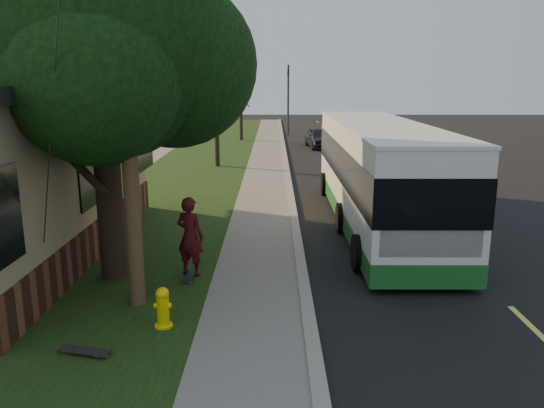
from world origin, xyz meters
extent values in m
plane|color=black|center=(0.00, 0.00, 0.00)|extent=(120.00, 120.00, 0.00)
cube|color=black|center=(4.00, 10.00, 0.01)|extent=(8.00, 80.00, 0.01)
cube|color=gray|center=(0.00, 10.00, 0.06)|extent=(0.25, 80.00, 0.12)
cube|color=slate|center=(-1.00, 10.00, 0.04)|extent=(2.00, 80.00, 0.08)
cube|color=black|center=(-4.50, 10.00, 0.04)|extent=(5.00, 80.00, 0.07)
cylinder|color=yellow|center=(-2.60, 0.00, 0.35)|extent=(0.22, 0.22, 0.55)
sphere|color=yellow|center=(-2.60, 0.00, 0.69)|extent=(0.24, 0.24, 0.24)
cylinder|color=yellow|center=(-2.60, 0.00, 0.47)|extent=(0.30, 0.10, 0.10)
cylinder|color=yellow|center=(-2.60, 0.00, 0.47)|extent=(0.10, 0.18, 0.10)
cylinder|color=yellow|center=(-2.60, 0.00, 0.09)|extent=(0.32, 0.32, 0.04)
cylinder|color=#473321|center=(-3.30, 1.00, 4.57)|extent=(0.30, 0.30, 9.00)
cylinder|color=#2D2D30|center=(-4.20, -0.10, 3.80)|extent=(2.52, 3.21, 7.60)
cylinder|color=black|center=(-4.20, 2.50, 2.07)|extent=(0.56, 0.56, 4.00)
sphere|color=black|center=(-4.20, 2.50, 5.27)|extent=(5.20, 5.20, 5.20)
sphere|color=black|center=(-2.80, 3.10, 4.67)|extent=(3.60, 3.60, 3.60)
sphere|color=black|center=(-5.40, 2.10, 4.97)|extent=(3.80, 3.80, 3.80)
sphere|color=black|center=(-3.90, 1.20, 4.37)|extent=(3.20, 3.20, 3.20)
sphere|color=black|center=(-4.80, 3.90, 5.67)|extent=(3.40, 3.40, 3.40)
cylinder|color=black|center=(-3.50, 18.00, 1.72)|extent=(0.24, 0.24, 3.30)
cylinder|color=black|center=(-3.50, 18.00, 3.37)|extent=(1.38, 0.57, 2.01)
cylinder|color=black|center=(-3.50, 18.00, 3.37)|extent=(0.74, 1.21, 1.58)
cylinder|color=black|center=(-3.50, 18.00, 3.37)|extent=(0.65, 1.05, 1.95)
cylinder|color=black|center=(-3.50, 18.00, 3.37)|extent=(1.28, 0.53, 1.33)
cylinder|color=black|center=(-3.50, 18.00, 3.37)|extent=(0.75, 1.21, 1.70)
cylinder|color=black|center=(-3.00, 30.00, 1.58)|extent=(0.24, 0.24, 3.03)
cylinder|color=black|center=(-3.00, 30.00, 3.10)|extent=(1.38, 0.57, 2.01)
cylinder|color=black|center=(-3.00, 30.00, 3.10)|extent=(0.74, 1.21, 1.58)
cylinder|color=black|center=(-3.00, 30.00, 3.10)|extent=(0.65, 1.05, 1.95)
cylinder|color=black|center=(-3.00, 30.00, 3.10)|extent=(1.28, 0.53, 1.33)
cylinder|color=black|center=(-3.00, 30.00, 3.10)|extent=(0.75, 1.21, 1.70)
cylinder|color=#2D2D30|center=(0.50, 34.00, 2.75)|extent=(0.16, 0.16, 5.50)
imported|color=black|center=(0.50, 34.00, 4.50)|extent=(0.18, 0.22, 1.10)
cube|color=silver|center=(2.51, 7.19, 1.76)|extent=(2.37, 11.39, 2.56)
cube|color=#1B6026|center=(2.51, 7.19, 0.43)|extent=(2.39, 11.41, 0.52)
cube|color=black|center=(2.51, 7.19, 1.95)|extent=(2.41, 11.43, 1.04)
cube|color=black|center=(2.51, 1.52, 1.61)|extent=(2.07, 0.06, 1.52)
cube|color=yellow|center=(2.51, 1.53, 2.90)|extent=(1.52, 0.06, 0.33)
cube|color=#FFF2CC|center=(1.80, 1.51, 0.52)|extent=(0.24, 0.04, 0.14)
cube|color=#FFF2CC|center=(3.22, 1.51, 0.52)|extent=(0.24, 0.04, 0.14)
cube|color=silver|center=(2.51, 7.19, 3.06)|extent=(2.42, 11.44, 0.08)
cylinder|color=black|center=(1.32, 3.01, 0.44)|extent=(0.27, 0.87, 0.87)
cylinder|color=black|center=(3.70, 3.01, 0.44)|extent=(0.27, 0.87, 0.87)
cylinder|color=black|center=(1.32, 6.24, 0.44)|extent=(0.27, 0.87, 0.87)
cylinder|color=black|center=(3.70, 6.24, 0.44)|extent=(0.27, 0.87, 0.87)
cylinder|color=black|center=(1.32, 11.37, 0.44)|extent=(0.27, 0.87, 0.87)
cylinder|color=black|center=(3.70, 11.37, 0.44)|extent=(0.27, 0.87, 0.87)
imported|color=#450D12|center=(-2.50, 2.59, 0.97)|extent=(0.77, 0.65, 1.79)
cube|color=black|center=(-2.50, 2.34, 0.13)|extent=(0.23, 0.73, 0.02)
cylinder|color=silver|center=(-2.52, 2.09, 0.09)|extent=(0.17, 0.06, 0.05)
cylinder|color=silver|center=(-2.48, 2.59, 0.09)|extent=(0.17, 0.06, 0.05)
cube|color=black|center=(-3.66, -1.00, 0.14)|extent=(0.89, 0.42, 0.02)
cylinder|color=silver|center=(-3.37, -1.07, 0.10)|extent=(0.10, 0.20, 0.05)
cylinder|color=silver|center=(-3.95, -0.92, 0.10)|extent=(0.10, 0.20, 0.05)
cube|color=black|center=(-7.12, 5.22, 0.67)|extent=(1.80, 1.63, 1.27)
cube|color=black|center=(-7.12, 5.22, 1.35)|extent=(1.87, 1.69, 0.08)
imported|color=black|center=(2.38, 26.00, 0.67)|extent=(2.02, 4.09, 1.34)
camera|label=1|loc=(-0.65, -8.66, 4.34)|focal=35.00mm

